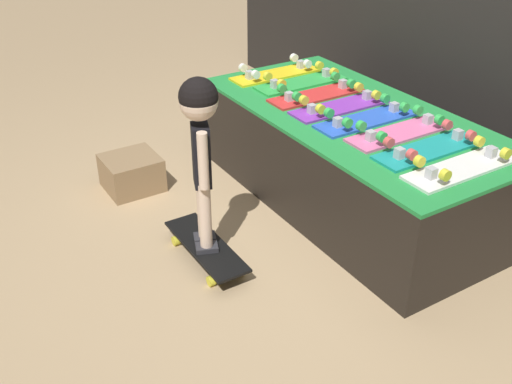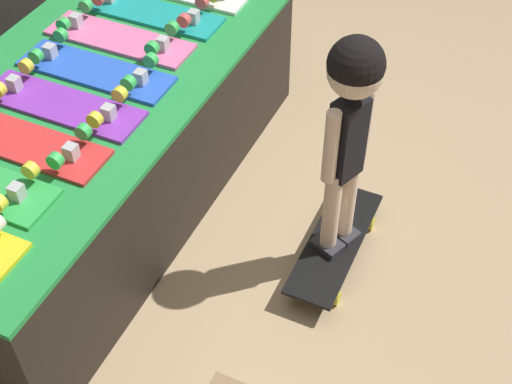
% 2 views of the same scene
% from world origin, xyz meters
% --- Properties ---
extents(ground_plane, '(16.00, 16.00, 0.00)m').
position_xyz_m(ground_plane, '(0.00, 0.00, 0.00)').
color(ground_plane, tan).
extents(display_rack, '(1.92, 0.93, 0.55)m').
position_xyz_m(display_rack, '(0.00, 0.53, 0.28)').
color(display_rack, black).
rests_on(display_rack, ground_plane).
extents(skateboard_yellow_on_rack, '(0.18, 0.60, 0.09)m').
position_xyz_m(skateboard_yellow_on_rack, '(-0.77, 0.50, 0.57)').
color(skateboard_yellow_on_rack, yellow).
rests_on(skateboard_yellow_on_rack, display_rack).
extents(skateboard_green_on_rack, '(0.18, 0.60, 0.09)m').
position_xyz_m(skateboard_green_on_rack, '(-0.55, 0.55, 0.57)').
color(skateboard_green_on_rack, green).
rests_on(skateboard_green_on_rack, display_rack).
extents(skateboard_red_on_rack, '(0.18, 0.60, 0.09)m').
position_xyz_m(skateboard_red_on_rack, '(-0.33, 0.51, 0.57)').
color(skateboard_red_on_rack, red).
rests_on(skateboard_red_on_rack, display_rack).
extents(skateboard_purple_on_rack, '(0.18, 0.60, 0.09)m').
position_xyz_m(skateboard_purple_on_rack, '(-0.11, 0.51, 0.57)').
color(skateboard_purple_on_rack, purple).
rests_on(skateboard_purple_on_rack, display_rack).
extents(skateboard_blue_on_rack, '(0.18, 0.60, 0.09)m').
position_xyz_m(skateboard_blue_on_rack, '(0.11, 0.51, 0.57)').
color(skateboard_blue_on_rack, blue).
rests_on(skateboard_blue_on_rack, display_rack).
extents(skateboard_pink_on_rack, '(0.18, 0.60, 0.09)m').
position_xyz_m(skateboard_pink_on_rack, '(0.33, 0.55, 0.57)').
color(skateboard_pink_on_rack, pink).
rests_on(skateboard_pink_on_rack, display_rack).
extents(skateboard_teal_on_rack, '(0.18, 0.60, 0.09)m').
position_xyz_m(skateboard_teal_on_rack, '(0.55, 0.53, 0.57)').
color(skateboard_teal_on_rack, teal).
rests_on(skateboard_teal_on_rack, display_rack).
extents(skateboard_white_on_rack, '(0.18, 0.60, 0.09)m').
position_xyz_m(skateboard_white_on_rack, '(0.77, 0.51, 0.57)').
color(skateboard_white_on_rack, white).
rests_on(skateboard_white_on_rack, display_rack).
extents(skateboard_on_floor, '(0.60, 0.19, 0.09)m').
position_xyz_m(skateboard_on_floor, '(0.09, -0.48, 0.07)').
color(skateboard_on_floor, black).
rests_on(skateboard_on_floor, ground_plane).
extents(child, '(0.20, 0.18, 0.88)m').
position_xyz_m(child, '(0.09, -0.48, 0.71)').
color(child, '#2D2D33').
rests_on(child, skateboard_on_floor).
extents(storage_box, '(0.31, 0.33, 0.21)m').
position_xyz_m(storage_box, '(-0.81, -0.52, 0.11)').
color(storage_box, '#8E704C').
rests_on(storage_box, ground_plane).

